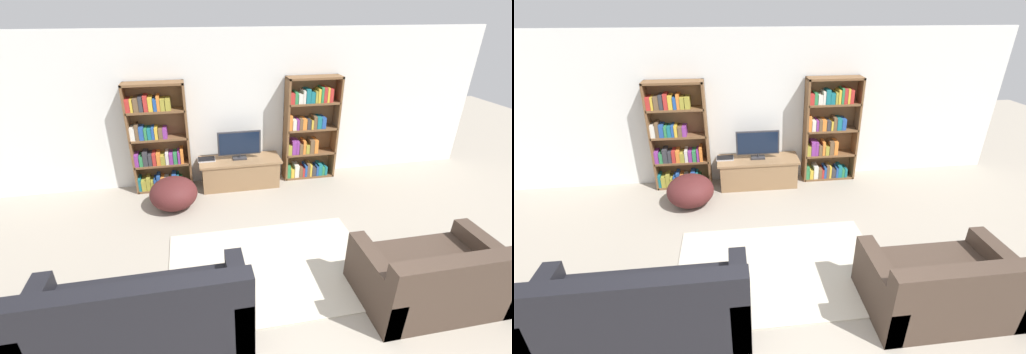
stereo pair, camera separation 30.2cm
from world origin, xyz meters
TOP-DOWN VIEW (x-y plane):
  - wall_back at (0.00, 4.23)m, footprint 8.80×0.06m
  - bookshelf_left at (-1.45, 4.05)m, footprint 0.95×0.30m
  - bookshelf_right at (1.17, 4.05)m, footprint 0.95×0.30m
  - tv_stand at (-0.10, 3.90)m, footprint 1.41×0.54m
  - television at (-0.10, 3.92)m, footprint 0.74×0.16m
  - laptop at (-0.67, 3.96)m, footprint 0.30×0.21m
  - area_rug at (-0.05, 1.66)m, footprint 2.50×1.73m
  - couch_left_sectional at (-1.48, 0.89)m, footprint 2.02×0.80m
  - couch_right_sofa at (1.52, 0.86)m, footprint 1.52×0.95m
  - beanbag_ottoman at (-1.24, 3.34)m, footprint 0.74×0.74m

SIDE VIEW (x-z plane):
  - area_rug at x=-0.05m, z-range 0.00..0.02m
  - beanbag_ottoman at x=-1.24m, z-range 0.00..0.50m
  - tv_stand at x=-0.10m, z-range 0.00..0.51m
  - couch_right_sofa at x=1.52m, z-range -0.13..0.70m
  - couch_left_sectional at x=-1.48m, z-range -0.15..0.78m
  - laptop at x=-0.67m, z-range 0.50..0.53m
  - television at x=-0.10m, z-range 0.52..1.02m
  - bookshelf_left at x=-1.45m, z-range -0.05..1.79m
  - bookshelf_right at x=1.17m, z-range -0.03..1.81m
  - wall_back at x=0.00m, z-range 0.00..2.60m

